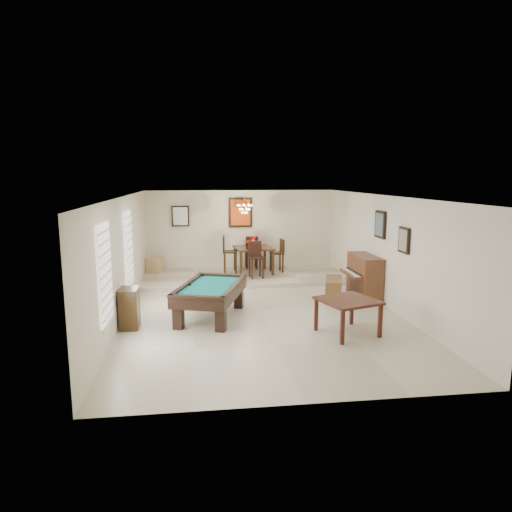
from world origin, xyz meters
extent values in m
cube|color=beige|center=(0.00, 0.00, -0.01)|extent=(6.00, 9.00, 0.02)
cube|color=silver|center=(0.00, 4.50, 1.30)|extent=(6.00, 0.04, 2.60)
cube|color=silver|center=(0.00, -4.50, 1.30)|extent=(6.00, 0.04, 2.60)
cube|color=silver|center=(-3.00, 0.00, 1.30)|extent=(0.04, 9.00, 2.60)
cube|color=silver|center=(3.00, 0.00, 1.30)|extent=(0.04, 9.00, 2.60)
cube|color=white|center=(0.00, 0.00, 2.60)|extent=(6.00, 9.00, 0.04)
cube|color=beige|center=(0.00, 3.25, 0.06)|extent=(6.00, 2.50, 0.12)
cube|color=white|center=(-2.97, -2.20, 1.40)|extent=(0.06, 1.00, 1.70)
cube|color=white|center=(-2.97, 0.60, 1.40)|extent=(0.06, 1.00, 1.70)
cube|color=brown|center=(1.94, 0.57, 0.27)|extent=(0.66, 1.05, 0.55)
cube|color=black|center=(-2.78, -0.94, 0.41)|extent=(0.36, 0.55, 0.82)
cube|color=tan|center=(-2.71, 4.02, 0.35)|extent=(0.54, 0.60, 0.45)
cube|color=#D84C14|center=(0.00, 4.46, 1.90)|extent=(0.75, 0.06, 0.95)
cube|color=white|center=(-1.90, 4.46, 1.80)|extent=(0.55, 0.06, 0.65)
cube|color=slate|center=(2.96, 0.30, 1.90)|extent=(0.06, 0.55, 0.65)
cube|color=gray|center=(2.96, -1.00, 1.70)|extent=(0.06, 0.45, 0.55)
camera|label=1|loc=(-1.39, -10.08, 3.03)|focal=32.00mm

